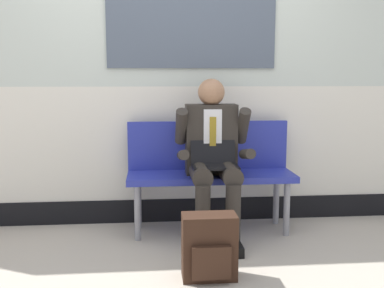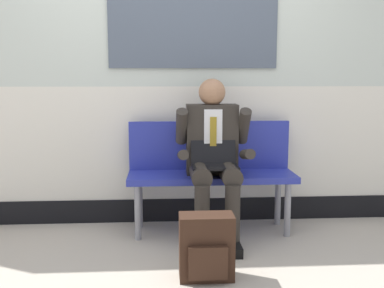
{
  "view_description": "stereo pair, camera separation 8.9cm",
  "coord_description": "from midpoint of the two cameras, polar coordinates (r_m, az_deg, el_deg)",
  "views": [
    {
      "loc": [
        -0.14,
        -3.24,
        1.24
      ],
      "look_at": [
        0.17,
        0.1,
        0.75
      ],
      "focal_mm": 42.67,
      "sensor_mm": 36.0,
      "label": 1
    },
    {
      "loc": [
        -0.05,
        -3.25,
        1.24
      ],
      "look_at": [
        0.17,
        0.1,
        0.75
      ],
      "focal_mm": 42.67,
      "sensor_mm": 36.0,
      "label": 2
    }
  ],
  "objects": [
    {
      "name": "ground_plane",
      "position": [
        3.48,
        -3.45,
        -12.59
      ],
      "size": [
        18.0,
        18.0,
        0.0
      ],
      "primitive_type": "plane",
      "color": "#B2A899"
    },
    {
      "name": "backpack",
      "position": [
        2.89,
        1.28,
        -12.82
      ],
      "size": [
        0.34,
        0.22,
        0.41
      ],
      "color": "#331E14",
      "rests_on": "ground"
    },
    {
      "name": "bench_with_person",
      "position": [
        3.71,
        1.54,
        -2.77
      ],
      "size": [
        1.33,
        0.42,
        0.88
      ],
      "color": "#28339E",
      "rests_on": "ground"
    },
    {
      "name": "person_seated",
      "position": [
        3.49,
        1.93,
        -1.31
      ],
      "size": [
        0.57,
        0.7,
        1.23
      ],
      "color": "#2D2823",
      "rests_on": "ground"
    },
    {
      "name": "station_wall",
      "position": [
        3.9,
        -3.9,
        12.07
      ],
      "size": [
        5.74,
        0.17,
        3.0
      ],
      "color": "beige",
      "rests_on": "ground"
    }
  ]
}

